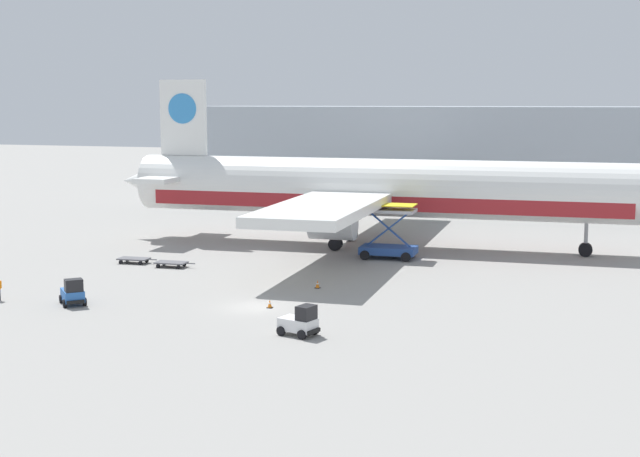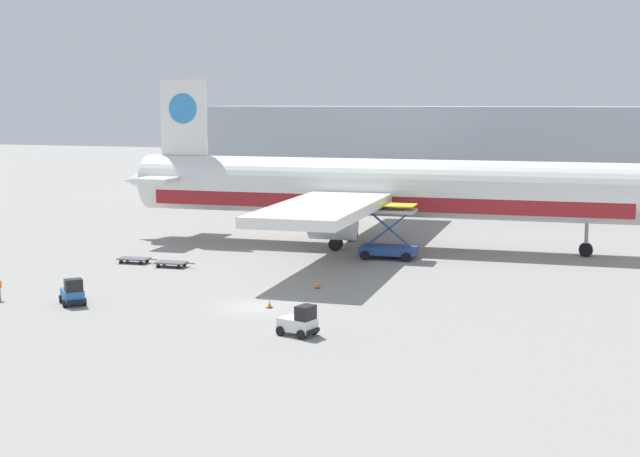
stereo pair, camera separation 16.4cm
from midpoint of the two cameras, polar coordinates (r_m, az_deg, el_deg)
name	(u,v)px [view 1 (the left image)]	position (r m, az deg, el deg)	size (l,w,h in m)	color
ground_plane	(255,307)	(64.62, -4.26, -5.04)	(400.00, 400.00, 0.00)	gray
terminal_building	(504,157)	(127.75, 11.64, 4.50)	(90.00, 18.20, 14.00)	#9EA8B2
airplane_main	(376,190)	(90.28, 3.55, 2.48)	(58.10, 48.28, 17.00)	white
scissor_lift_loader	(389,238)	(84.17, 4.36, -0.58)	(5.32, 3.55, 5.14)	#284C99
baggage_tug_foreground	(73,293)	(67.39, -15.60, -4.01)	(2.71, 2.75, 2.00)	#2D66B7
baggage_tug_mid	(300,322)	(56.60, -1.36, -6.00)	(2.73, 2.18, 2.00)	silver
baggage_dolly_lead	(134,259)	(83.37, -11.88, -1.93)	(3.74, 1.66, 0.48)	#56565B
baggage_dolly_second	(171,263)	(80.79, -9.55, -2.18)	(3.74, 1.66, 0.48)	#56565B
traffic_cone_near	(270,304)	(64.24, -3.31, -4.84)	(0.40, 0.40, 0.59)	black
traffic_cone_far	(317,284)	(70.82, -0.23, -3.59)	(0.40, 0.40, 0.63)	black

